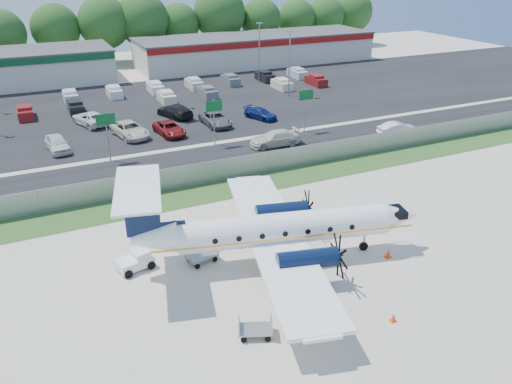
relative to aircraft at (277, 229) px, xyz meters
name	(u,v)px	position (x,y,z in m)	size (l,w,h in m)	color
ground	(293,257)	(1.15, -0.23, -2.36)	(170.00, 170.00, 0.00)	beige
grass_verge	(227,189)	(1.15, 11.77, -2.35)	(170.00, 4.00, 0.02)	#2D561E
access_road	(201,162)	(1.15, 18.77, -2.35)	(170.00, 8.00, 0.02)	black
parking_lot	(149,108)	(1.15, 39.77, -2.35)	(170.00, 32.00, 0.02)	black
perimeter_fence	(219,170)	(1.15, 13.77, -1.36)	(120.00, 0.06, 1.99)	gray
building_east	(256,49)	(27.15, 61.75, 0.27)	(44.40, 12.40, 5.24)	silver
sign_left	(106,126)	(-6.85, 22.67, 1.25)	(1.80, 0.26, 5.00)	gray
sign_mid	(214,112)	(4.15, 22.67, 1.25)	(1.80, 0.26, 5.00)	gray
sign_right	(306,101)	(15.15, 22.67, 1.25)	(1.80, 0.26, 5.00)	gray
light_pole_ne	(289,59)	(21.15, 37.77, 2.87)	(0.90, 0.35, 9.09)	gray
light_pole_se	(259,48)	(21.15, 47.77, 2.87)	(0.90, 0.35, 9.09)	gray
tree_line	(105,63)	(1.15, 73.77, -2.36)	(112.00, 6.00, 14.00)	#204E17
aircraft	(277,229)	(0.00, 0.00, 0.00)	(20.05, 19.62, 6.12)	white
pushback_tug	(136,260)	(-8.70, 2.96, -1.79)	(2.47, 2.04, 1.20)	white
baggage_cart_near	(202,255)	(-4.60, 1.90, -1.88)	(2.18, 1.58, 1.03)	gray
baggage_cart_far	(255,329)	(-4.37, -6.07, -1.92)	(2.09, 1.69, 0.95)	gray
cone_nose	(388,253)	(6.95, -2.87, -2.07)	(0.43, 0.43, 0.61)	#FF3F08
cone_port_wing	(393,318)	(3.06, -8.26, -2.13)	(0.35, 0.35, 0.50)	#FF3F08
cone_starboard_wing	(207,179)	(0.11, 13.89, -2.11)	(0.38, 0.38, 0.54)	#FF3F08
road_car_mid	(275,146)	(9.89, 19.87, -2.36)	(2.25, 5.54, 1.61)	beige
road_car_east	(397,136)	(23.95, 16.97, -2.36)	(1.61, 4.61, 1.52)	silver
parked_car_a	(59,151)	(-11.29, 27.88, -2.36)	(1.94, 4.81, 1.64)	silver
parked_car_b	(130,137)	(-3.53, 29.27, -2.36)	(2.75, 5.96, 1.66)	beige
parked_car_c	(170,135)	(0.68, 28.10, -2.36)	(2.40, 5.21, 1.45)	maroon
parked_car_d	(216,125)	(6.65, 29.21, -2.36)	(2.58, 5.60, 1.56)	#595B5E
parked_car_e	(261,119)	(12.64, 29.26, -2.36)	(1.87, 4.61, 1.34)	navy
parked_car_f	(91,125)	(-6.89, 35.62, -2.36)	(2.65, 5.75, 1.60)	silver
parked_car_g	(175,117)	(3.18, 34.42, -2.36)	(2.29, 5.64, 1.64)	black
far_parking_rows	(140,100)	(1.15, 44.77, -2.36)	(56.00, 10.00, 1.60)	gray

